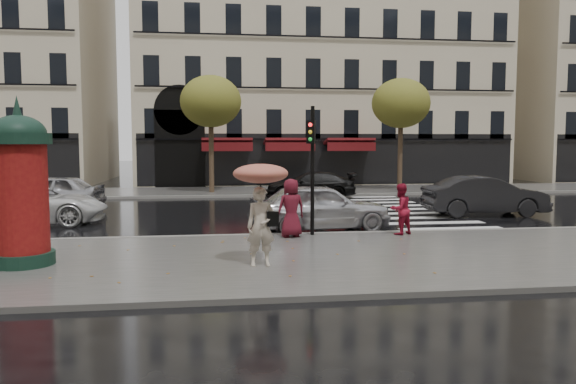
{
  "coord_description": "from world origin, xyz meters",
  "views": [
    {
      "loc": [
        -2.03,
        -13.81,
        2.88
      ],
      "look_at": [
        0.08,
        1.5,
        1.53
      ],
      "focal_mm": 35.0,
      "sensor_mm": 36.0,
      "label": 1
    }
  ],
  "objects": [
    {
      "name": "man_burgundy",
      "position": [
        0.29,
        2.4,
        0.98
      ],
      "size": [
        0.95,
        0.74,
        1.73
      ],
      "primitive_type": "imported",
      "rotation": [
        0.0,
        0.0,
        3.39
      ],
      "color": "#56111D",
      "rests_on": "near_sidewalk"
    },
    {
      "name": "near_sidewalk",
      "position": [
        0.0,
        -0.5,
        0.06
      ],
      "size": [
        90.0,
        7.0,
        0.12
      ],
      "primitive_type": "cube",
      "color": "#474744",
      "rests_on": "ground"
    },
    {
      "name": "car_silver",
      "position": [
        1.5,
        4.2,
        0.79
      ],
      "size": [
        4.83,
        2.41,
        1.58
      ],
      "primitive_type": "imported",
      "rotation": [
        0.0,
        0.0,
        1.69
      ],
      "color": "#BABABF",
      "rests_on": "ground"
    },
    {
      "name": "zebra_crossing",
      "position": [
        6.0,
        9.6,
        0.01
      ],
      "size": [
        3.6,
        11.75,
        0.01
      ],
      "primitive_type": "cube",
      "color": "silver",
      "rests_on": "ground"
    },
    {
      "name": "woman_red",
      "position": [
        3.63,
        2.4,
        0.89
      ],
      "size": [
        0.93,
        0.86,
        1.55
      ],
      "primitive_type": "imported",
      "rotation": [
        0.0,
        0.0,
        3.6
      ],
      "color": "maroon",
      "rests_on": "near_sidewalk"
    },
    {
      "name": "near_kerb",
      "position": [
        0.0,
        3.0,
        0.07
      ],
      "size": [
        90.0,
        0.25,
        0.14
      ],
      "primitive_type": "cube",
      "color": "slate",
      "rests_on": "ground"
    },
    {
      "name": "car_darkgrey",
      "position": [
        8.75,
        7.11,
        0.79
      ],
      "size": [
        4.85,
        1.88,
        1.57
      ],
      "primitive_type": "imported",
      "rotation": [
        0.0,
        0.0,
        1.53
      ],
      "color": "black",
      "rests_on": "ground"
    },
    {
      "name": "car_black",
      "position": [
        3.12,
        15.0,
        0.68
      ],
      "size": [
        4.89,
        2.42,
        1.37
      ],
      "primitive_type": "imported",
      "rotation": [
        0.0,
        0.0,
        -1.68
      ],
      "color": "black",
      "rests_on": "ground"
    },
    {
      "name": "far_kerb",
      "position": [
        0.0,
        16.0,
        0.07
      ],
      "size": [
        90.0,
        0.25,
        0.14
      ],
      "primitive_type": "cube",
      "color": "slate",
      "rests_on": "ground"
    },
    {
      "name": "tree_far_left",
      "position": [
        -2.0,
        18.0,
        5.17
      ],
      "size": [
        3.4,
        3.4,
        6.64
      ],
      "color": "#38281C",
      "rests_on": "ground"
    },
    {
      "name": "tree_far_right",
      "position": [
        9.0,
        18.0,
        5.17
      ],
      "size": [
        3.4,
        3.4,
        6.64
      ],
      "color": "#38281C",
      "rests_on": "ground"
    },
    {
      "name": "morris_column",
      "position": [
        -6.3,
        -0.52,
        1.95
      ],
      "size": [
        1.42,
        1.42,
        3.82
      ],
      "color": "black",
      "rests_on": "near_sidewalk"
    },
    {
      "name": "bldg_far_corner",
      "position": [
        6.0,
        30.0,
        11.31
      ],
      "size": [
        26.0,
        14.0,
        22.9
      ],
      "color": "#B7A88C",
      "rests_on": "ground"
    },
    {
      "name": "car_far_silver",
      "position": [
        -8.91,
        11.34,
        0.77
      ],
      "size": [
        4.7,
        2.41,
        1.53
      ],
      "primitive_type": "imported",
      "rotation": [
        0.0,
        0.0,
        -1.71
      ],
      "color": "#A7A8AC",
      "rests_on": "ground"
    },
    {
      "name": "far_sidewalk",
      "position": [
        0.0,
        19.0,
        0.06
      ],
      "size": [
        90.0,
        6.0,
        0.12
      ],
      "primitive_type": "cube",
      "color": "#474744",
      "rests_on": "ground"
    },
    {
      "name": "ground",
      "position": [
        0.0,
        0.0,
        0.0
      ],
      "size": [
        160.0,
        160.0,
        0.0
      ],
      "primitive_type": "plane",
      "color": "black",
      "rests_on": "ground"
    },
    {
      "name": "traffic_light",
      "position": [
        0.95,
        2.64,
        2.46
      ],
      "size": [
        0.29,
        0.38,
        3.86
      ],
      "color": "black",
      "rests_on": "near_sidewalk"
    },
    {
      "name": "car_white",
      "position": [
        -8.37,
        6.97,
        0.72
      ],
      "size": [
        5.3,
        2.65,
        1.44
      ],
      "primitive_type": "imported",
      "rotation": [
        0.0,
        0.0,
        1.62
      ],
      "color": "silver",
      "rests_on": "ground"
    },
    {
      "name": "woman_umbrella",
      "position": [
        -0.93,
        -1.36,
        1.69
      ],
      "size": [
        1.24,
        1.24,
        2.39
      ],
      "color": "beige",
      "rests_on": "near_sidewalk"
    }
  ]
}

